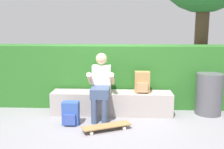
# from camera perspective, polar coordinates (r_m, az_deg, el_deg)

# --- Properties ---
(ground_plane) EXTENTS (24.00, 24.00, 0.00)m
(ground_plane) POSITION_cam_1_polar(r_m,az_deg,el_deg) (4.64, -0.32, -10.31)
(ground_plane) COLOR gray
(bench_main) EXTENTS (2.29, 0.44, 0.43)m
(bench_main) POSITION_cam_1_polar(r_m,az_deg,el_deg) (4.94, -0.07, -6.35)
(bench_main) COLOR #9C938E
(bench_main) RESTS_ON ground
(person_skater) EXTENTS (0.49, 0.62, 1.18)m
(person_skater) POSITION_cam_1_polar(r_m,az_deg,el_deg) (4.65, -2.49, -2.11)
(person_skater) COLOR white
(person_skater) RESTS_ON ground
(skateboard_near_person) EXTENTS (0.81, 0.52, 0.09)m
(skateboard_near_person) POSITION_cam_1_polar(r_m,az_deg,el_deg) (4.21, -1.22, -11.46)
(skateboard_near_person) COLOR olive
(skateboard_near_person) RESTS_ON ground
(backpack_on_bench) EXTENTS (0.28, 0.23, 0.40)m
(backpack_on_bench) POSITION_cam_1_polar(r_m,az_deg,el_deg) (4.84, 6.75, -1.78)
(backpack_on_bench) COLOR #A37A47
(backpack_on_bench) RESTS_ON bench_main
(backpack_on_ground) EXTENTS (0.28, 0.23, 0.40)m
(backpack_on_ground) POSITION_cam_1_polar(r_m,az_deg,el_deg) (4.48, -9.21, -8.62)
(backpack_on_ground) COLOR #2D4C99
(backpack_on_ground) RESTS_ON ground
(hedge_row) EXTENTS (5.99, 0.71, 1.28)m
(hedge_row) POSITION_cam_1_polar(r_m,az_deg,el_deg) (5.48, -2.43, -0.15)
(hedge_row) COLOR #276122
(hedge_row) RESTS_ON ground
(trash_bin) EXTENTS (0.49, 0.49, 0.80)m
(trash_bin) POSITION_cam_1_polar(r_m,az_deg,el_deg) (5.23, 20.82, -4.07)
(trash_bin) COLOR #4C4C51
(trash_bin) RESTS_ON ground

